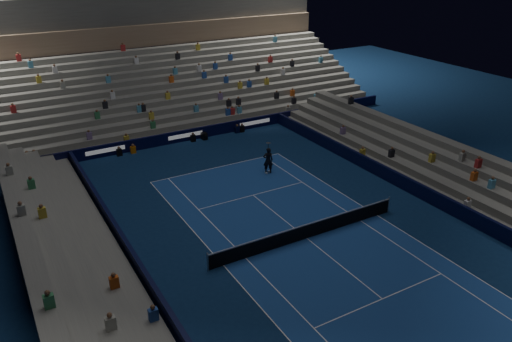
{
  "coord_description": "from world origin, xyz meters",
  "views": [
    {
      "loc": [
        -15.17,
        -20.36,
        15.85
      ],
      "look_at": [
        0.0,
        6.0,
        2.0
      ],
      "focal_mm": 35.13,
      "sensor_mm": 36.0,
      "label": 1
    }
  ],
  "objects": [
    {
      "name": "court_surface",
      "position": [
        0.0,
        0.0,
        0.01
      ],
      "size": [
        10.97,
        23.77,
        0.01
      ],
      "primitive_type": "cube",
      "color": "navy",
      "rests_on": "ground"
    },
    {
      "name": "sponsor_barrier_west",
      "position": [
        -9.7,
        0.0,
        0.5
      ],
      "size": [
        0.25,
        37.0,
        1.0
      ],
      "primitive_type": "cube",
      "color": "black",
      "rests_on": "ground"
    },
    {
      "name": "grandstand_west",
      "position": [
        -13.17,
        0.0,
        0.92
      ],
      "size": [
        5.0,
        37.0,
        2.5
      ],
      "color": "slate",
      "rests_on": "ground"
    },
    {
      "name": "tennis_player",
      "position": [
        2.81,
        9.06,
        1.03
      ],
      "size": [
        0.87,
        0.73,
        2.05
      ],
      "primitive_type": "imported",
      "rotation": [
        0.0,
        0.0,
        2.77
      ],
      "color": "black",
      "rests_on": "ground"
    },
    {
      "name": "broadcast_camera",
      "position": [
        1.62,
        17.99,
        0.31
      ],
      "size": [
        0.46,
        0.9,
        0.6
      ],
      "color": "black",
      "rests_on": "ground"
    },
    {
      "name": "sponsor_barrier_east",
      "position": [
        9.7,
        0.0,
        0.5
      ],
      "size": [
        0.25,
        37.0,
        1.0
      ],
      "primitive_type": "cube",
      "color": "black",
      "rests_on": "ground"
    },
    {
      "name": "tennis_net",
      "position": [
        0.0,
        0.0,
        0.5
      ],
      "size": [
        12.9,
        0.1,
        1.1
      ],
      "color": "#B2B2B7",
      "rests_on": "ground"
    },
    {
      "name": "grandstand_main",
      "position": [
        0.0,
        27.9,
        3.38
      ],
      "size": [
        44.0,
        15.2,
        11.2
      ],
      "color": "slate",
      "rests_on": "ground"
    },
    {
      "name": "ground",
      "position": [
        0.0,
        0.0,
        0.0
      ],
      "size": [
        90.0,
        90.0,
        0.0
      ],
      "primitive_type": "plane",
      "color": "#0B2146",
      "rests_on": "ground"
    },
    {
      "name": "sponsor_barrier_far",
      "position": [
        0.0,
        18.5,
        0.5
      ],
      "size": [
        44.0,
        0.25,
        1.0
      ],
      "primitive_type": "cube",
      "color": "black",
      "rests_on": "ground"
    },
    {
      "name": "grandstand_east",
      "position": [
        13.17,
        0.0,
        0.92
      ],
      "size": [
        5.0,
        37.0,
        2.5
      ],
      "color": "slate",
      "rests_on": "ground"
    }
  ]
}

